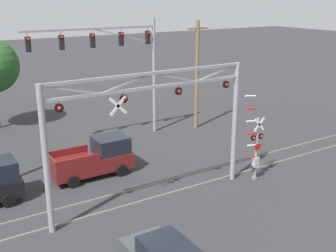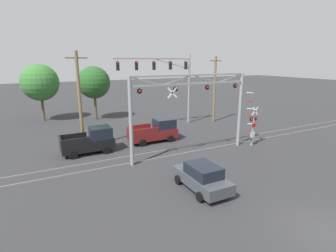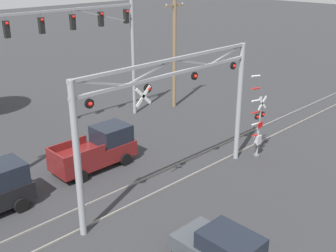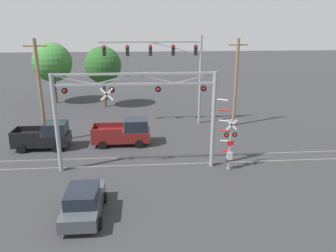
{
  "view_description": "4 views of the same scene",
  "coord_description": "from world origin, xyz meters",
  "px_view_note": "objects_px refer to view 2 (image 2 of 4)",
  "views": [
    {
      "loc": [
        -9.71,
        -4.74,
        10.07
      ],
      "look_at": [
        1.08,
        12.28,
        3.79
      ],
      "focal_mm": 45.0,
      "sensor_mm": 36.0,
      "label": 1
    },
    {
      "loc": [
        -11.44,
        -5.8,
        7.74
      ],
      "look_at": [
        -0.51,
        15.13,
        1.82
      ],
      "focal_mm": 28.0,
      "sensor_mm": 36.0,
      "label": 2
    },
    {
      "loc": [
        -13.03,
        -1.12,
        10.68
      ],
      "look_at": [
        0.47,
        12.73,
        3.09
      ],
      "focal_mm": 45.0,
      "sensor_mm": 36.0,
      "label": 3
    },
    {
      "loc": [
        0.51,
        -9.01,
        9.9
      ],
      "look_at": [
        2.2,
        12.81,
        2.77
      ],
      "focal_mm": 35.0,
      "sensor_mm": 36.0,
      "label": 4
    }
  ],
  "objects_px": {
    "background_tree_far_left_verge": "(40,83)",
    "crossing_gantry": "(191,104)",
    "pickup_truck_lead": "(156,131)",
    "sedan_waiting": "(202,177)",
    "utility_pole_right": "(215,88)",
    "background_tree_beyond_span": "(94,83)",
    "utility_pole_left": "(80,100)",
    "crossing_signal_mast": "(252,127)",
    "traffic_signal_span": "(171,75)",
    "pickup_truck_following": "(91,141)"
  },
  "relations": [
    {
      "from": "crossing_signal_mast",
      "to": "traffic_signal_span",
      "type": "xyz_separation_m",
      "value": [
        -2.78,
        10.75,
        4.19
      ]
    },
    {
      "from": "traffic_signal_span",
      "to": "utility_pole_right",
      "type": "height_order",
      "value": "traffic_signal_span"
    },
    {
      "from": "pickup_truck_lead",
      "to": "utility_pole_right",
      "type": "relative_size",
      "value": 0.57
    },
    {
      "from": "crossing_signal_mast",
      "to": "traffic_signal_span",
      "type": "bearing_deg",
      "value": 104.48
    },
    {
      "from": "traffic_signal_span",
      "to": "background_tree_far_left_verge",
      "type": "relative_size",
      "value": 1.31
    },
    {
      "from": "utility_pole_right",
      "to": "background_tree_far_left_verge",
      "type": "height_order",
      "value": "utility_pole_right"
    },
    {
      "from": "utility_pole_left",
      "to": "pickup_truck_lead",
      "type": "bearing_deg",
      "value": -9.1
    },
    {
      "from": "traffic_signal_span",
      "to": "pickup_truck_following",
      "type": "relative_size",
      "value": 2.21
    },
    {
      "from": "utility_pole_right",
      "to": "sedan_waiting",
      "type": "bearing_deg",
      "value": -129.22
    },
    {
      "from": "background_tree_far_left_verge",
      "to": "pickup_truck_lead",
      "type": "bearing_deg",
      "value": -58.55
    },
    {
      "from": "crossing_signal_mast",
      "to": "sedan_waiting",
      "type": "relative_size",
      "value": 1.22
    },
    {
      "from": "pickup_truck_lead",
      "to": "pickup_truck_following",
      "type": "bearing_deg",
      "value": -176.39
    },
    {
      "from": "pickup_truck_following",
      "to": "pickup_truck_lead",
      "type": "bearing_deg",
      "value": 3.61
    },
    {
      "from": "background_tree_far_left_verge",
      "to": "crossing_signal_mast",
      "type": "bearing_deg",
      "value": -51.13
    },
    {
      "from": "utility_pole_left",
      "to": "background_tree_far_left_verge",
      "type": "bearing_deg",
      "value": 100.23
    },
    {
      "from": "sedan_waiting",
      "to": "crossing_gantry",
      "type": "bearing_deg",
      "value": 64.07
    },
    {
      "from": "crossing_gantry",
      "to": "traffic_signal_span",
      "type": "distance_m",
      "value": 10.76
    },
    {
      "from": "pickup_truck_following",
      "to": "sedan_waiting",
      "type": "distance_m",
      "value": 10.98
    },
    {
      "from": "background_tree_far_left_verge",
      "to": "utility_pole_right",
      "type": "bearing_deg",
      "value": -28.68
    },
    {
      "from": "crossing_signal_mast",
      "to": "background_tree_beyond_span",
      "type": "bearing_deg",
      "value": 119.52
    },
    {
      "from": "crossing_signal_mast",
      "to": "sedan_waiting",
      "type": "distance_m",
      "value": 10.3
    },
    {
      "from": "pickup_truck_following",
      "to": "background_tree_beyond_span",
      "type": "distance_m",
      "value": 14.07
    },
    {
      "from": "pickup_truck_lead",
      "to": "background_tree_far_left_verge",
      "type": "relative_size",
      "value": 0.64
    },
    {
      "from": "sedan_waiting",
      "to": "background_tree_beyond_span",
      "type": "distance_m",
      "value": 23.44
    },
    {
      "from": "crossing_gantry",
      "to": "background_tree_beyond_span",
      "type": "bearing_deg",
      "value": 102.98
    },
    {
      "from": "sedan_waiting",
      "to": "background_tree_beyond_span",
      "type": "relative_size",
      "value": 0.59
    },
    {
      "from": "pickup_truck_lead",
      "to": "background_tree_beyond_span",
      "type": "bearing_deg",
      "value": 103.09
    },
    {
      "from": "pickup_truck_lead",
      "to": "sedan_waiting",
      "type": "height_order",
      "value": "pickup_truck_lead"
    },
    {
      "from": "crossing_gantry",
      "to": "utility_pole_left",
      "type": "distance_m",
      "value": 9.69
    },
    {
      "from": "pickup_truck_lead",
      "to": "utility_pole_right",
      "type": "xyz_separation_m",
      "value": [
        10.36,
        4.41,
        3.27
      ]
    },
    {
      "from": "sedan_waiting",
      "to": "background_tree_far_left_verge",
      "type": "height_order",
      "value": "background_tree_far_left_verge"
    },
    {
      "from": "traffic_signal_span",
      "to": "background_tree_beyond_span",
      "type": "height_order",
      "value": "traffic_signal_span"
    },
    {
      "from": "utility_pole_left",
      "to": "utility_pole_right",
      "type": "distance_m",
      "value": 17.4
    },
    {
      "from": "crossing_gantry",
      "to": "traffic_signal_span",
      "type": "xyz_separation_m",
      "value": [
        3.47,
        10.05,
        1.68
      ]
    },
    {
      "from": "pickup_truck_following",
      "to": "utility_pole_left",
      "type": "height_order",
      "value": "utility_pole_left"
    },
    {
      "from": "crossing_gantry",
      "to": "pickup_truck_following",
      "type": "xyz_separation_m",
      "value": [
        -7.38,
        4.31,
        -3.32
      ]
    },
    {
      "from": "crossing_signal_mast",
      "to": "pickup_truck_lead",
      "type": "xyz_separation_m",
      "value": [
        -7.3,
        5.41,
        -0.81
      ]
    },
    {
      "from": "crossing_gantry",
      "to": "pickup_truck_lead",
      "type": "bearing_deg",
      "value": 102.68
    },
    {
      "from": "traffic_signal_span",
      "to": "crossing_signal_mast",
      "type": "bearing_deg",
      "value": -75.52
    },
    {
      "from": "utility_pole_right",
      "to": "pickup_truck_following",
      "type": "bearing_deg",
      "value": -163.93
    },
    {
      "from": "crossing_signal_mast",
      "to": "utility_pole_left",
      "type": "xyz_separation_m",
      "value": [
        -14.02,
        6.49,
        2.58
      ]
    },
    {
      "from": "traffic_signal_span",
      "to": "background_tree_far_left_verge",
      "type": "xyz_separation_m",
      "value": [
        -13.78,
        9.8,
        -1.03
      ]
    },
    {
      "from": "crossing_gantry",
      "to": "utility_pole_right",
      "type": "xyz_separation_m",
      "value": [
        9.3,
        9.12,
        -0.04
      ]
    },
    {
      "from": "utility_pole_left",
      "to": "background_tree_beyond_span",
      "type": "bearing_deg",
      "value": 72.05
    },
    {
      "from": "utility_pole_left",
      "to": "background_tree_far_left_verge",
      "type": "distance_m",
      "value": 14.3
    },
    {
      "from": "pickup_truck_lead",
      "to": "sedan_waiting",
      "type": "bearing_deg",
      "value": -99.22
    },
    {
      "from": "traffic_signal_span",
      "to": "background_tree_beyond_span",
      "type": "distance_m",
      "value": 10.55
    },
    {
      "from": "crossing_signal_mast",
      "to": "sedan_waiting",
      "type": "xyz_separation_m",
      "value": [
        -8.98,
        -4.93,
        -1.03
      ]
    },
    {
      "from": "background_tree_far_left_verge",
      "to": "crossing_gantry",
      "type": "bearing_deg",
      "value": -62.54
    },
    {
      "from": "crossing_gantry",
      "to": "sedan_waiting",
      "type": "bearing_deg",
      "value": -115.93
    }
  ]
}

